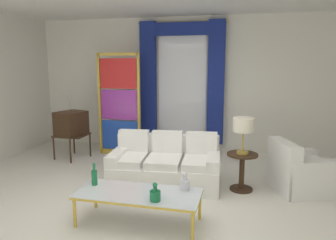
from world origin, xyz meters
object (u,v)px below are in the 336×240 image
armchair_white (298,173)px  table_lamp_brass (244,126)px  stained_glass_divider (119,107)px  bottle_amber_squat (155,195)px  bottle_crystal_tall (94,176)px  vintage_tv (71,124)px  round_side_table (242,168)px  couch_white_long (166,166)px  bottle_blue_decanter (185,184)px  peacock_figurine (131,150)px  coffee_table (139,195)px

armchair_white → table_lamp_brass: (-0.86, -0.17, 0.74)m
stained_glass_divider → table_lamp_brass: stained_glass_divider is taller
armchair_white → bottle_amber_squat: bearing=-135.5°
bottle_crystal_tall → armchair_white: bearing=28.7°
vintage_tv → round_side_table: 3.65m
vintage_tv → table_lamp_brass: (3.51, -0.95, 0.30)m
stained_glass_divider → couch_white_long: bearing=-46.5°
vintage_tv → stained_glass_divider: bearing=30.6°
vintage_tv → armchair_white: (4.37, -0.78, -0.44)m
bottle_blue_decanter → bottle_amber_squat: size_ratio=1.02×
peacock_figurine → armchair_white: bearing=-16.5°
bottle_blue_decanter → round_side_table: bottle_blue_decanter is taller
stained_glass_divider → round_side_table: bearing=-29.0°
round_side_table → bottle_amber_squat: bearing=-120.6°
bottle_blue_decanter → armchair_white: (1.55, 1.38, -0.20)m
coffee_table → bottle_crystal_tall: (-0.64, 0.10, 0.15)m
coffee_table → bottle_amber_squat: bottle_amber_squat is taller
bottle_crystal_tall → peacock_figurine: size_ratio=0.49×
armchair_white → stained_glass_divider: size_ratio=0.47×
vintage_tv → peacock_figurine: size_ratio=2.24×
coffee_table → armchair_white: bearing=37.3°
bottle_crystal_tall → armchair_white: 3.12m
armchair_white → peacock_figurine: (-3.11, 0.92, -0.07)m
vintage_tv → stained_glass_divider: 1.06m
couch_white_long → peacock_figurine: size_ratio=3.05×
round_side_table → couch_white_long: bearing=-178.9°
stained_glass_divider → coffee_table: bearing=-63.9°
bottle_blue_decanter → round_side_table: (0.68, 1.20, -0.13)m
round_side_table → stained_glass_divider: bearing=151.0°
bottle_amber_squat → table_lamp_brass: (0.95, 1.62, 0.54)m
bottle_crystal_tall → round_side_table: bearing=35.3°
vintage_tv → round_side_table: (3.51, -0.95, -0.37)m
coffee_table → bottle_blue_decanter: size_ratio=6.71×
stained_glass_divider → vintage_tv: bearing=-149.4°
bottle_crystal_tall → bottle_amber_squat: bearing=-17.9°
round_side_table → coffee_table: bearing=-130.8°
bottle_amber_squat → stained_glass_divider: size_ratio=0.10×
round_side_table → vintage_tv: bearing=164.9°
couch_white_long → armchair_white: couch_white_long is taller
vintage_tv → peacock_figurine: vintage_tv is taller
stained_glass_divider → peacock_figurine: stained_glass_divider is taller
armchair_white → stained_glass_divider: bearing=159.8°
bottle_amber_squat → stained_glass_divider: bearing=118.7°
couch_white_long → peacock_figurine: 1.51m
stained_glass_divider → bottle_amber_squat: bearing=-61.3°
couch_white_long → bottle_blue_decanter: couch_white_long is taller
bottle_crystal_tall → armchair_white: size_ratio=0.28×
bottle_crystal_tall → vintage_tv: vintage_tv is taller
bottle_crystal_tall → stained_glass_divider: size_ratio=0.13×
couch_white_long → bottle_blue_decanter: size_ratio=7.99×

